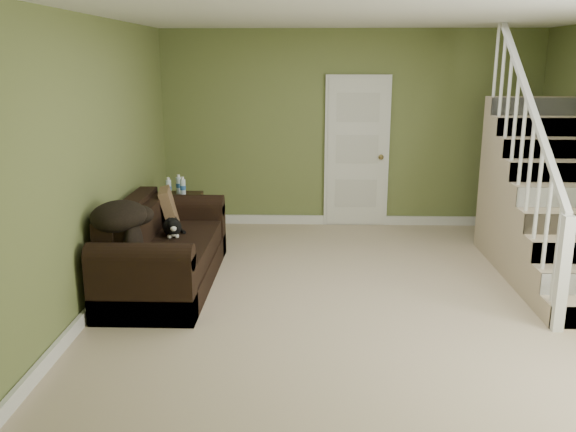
# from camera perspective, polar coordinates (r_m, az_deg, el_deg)

# --- Properties ---
(floor) EXTENTS (5.00, 5.50, 0.01)m
(floor) POSITION_cam_1_polar(r_m,az_deg,el_deg) (5.89, 7.23, -7.77)
(floor) COLOR tan
(floor) RESTS_ON ground
(ceiling) EXTENTS (5.00, 5.50, 0.01)m
(ceiling) POSITION_cam_1_polar(r_m,az_deg,el_deg) (5.46, 8.14, 18.35)
(ceiling) COLOR white
(ceiling) RESTS_ON wall_back
(wall_back) EXTENTS (5.00, 0.04, 2.60)m
(wall_back) POSITION_cam_1_polar(r_m,az_deg,el_deg) (8.24, 5.79, 8.04)
(wall_back) COLOR olive
(wall_back) RESTS_ON floor
(wall_front) EXTENTS (5.00, 0.04, 2.60)m
(wall_front) POSITION_cam_1_polar(r_m,az_deg,el_deg) (2.88, 12.99, -4.54)
(wall_front) COLOR olive
(wall_front) RESTS_ON floor
(wall_left) EXTENTS (0.04, 5.50, 2.60)m
(wall_left) POSITION_cam_1_polar(r_m,az_deg,el_deg) (5.83, -17.67, 4.74)
(wall_left) COLOR olive
(wall_left) RESTS_ON floor
(baseboard_back) EXTENTS (5.00, 0.04, 0.12)m
(baseboard_back) POSITION_cam_1_polar(r_m,az_deg,el_deg) (8.44, 5.59, -0.38)
(baseboard_back) COLOR white
(baseboard_back) RESTS_ON floor
(baseboard_left) EXTENTS (0.04, 5.50, 0.12)m
(baseboard_left) POSITION_cam_1_polar(r_m,az_deg,el_deg) (6.14, -16.51, -6.72)
(baseboard_left) COLOR white
(baseboard_left) RESTS_ON floor
(door) EXTENTS (0.86, 0.12, 2.02)m
(door) POSITION_cam_1_polar(r_m,az_deg,el_deg) (8.25, 6.46, 5.96)
(door) COLOR white
(door) RESTS_ON floor
(staircase) EXTENTS (1.00, 2.51, 2.82)m
(staircase) POSITION_cam_1_polar(r_m,az_deg,el_deg) (7.06, 23.01, 0.41)
(staircase) COLOR tan
(staircase) RESTS_ON floor
(sofa) EXTENTS (0.91, 2.12, 0.84)m
(sofa) POSITION_cam_1_polar(r_m,az_deg,el_deg) (6.27, -11.70, -3.47)
(sofa) COLOR black
(sofa) RESTS_ON floor
(side_table) EXTENTS (0.54, 0.54, 0.87)m
(side_table) POSITION_cam_1_polar(r_m,az_deg,el_deg) (7.43, -10.21, -0.46)
(side_table) COLOR black
(side_table) RESTS_ON floor
(cat) EXTENTS (0.31, 0.50, 0.25)m
(cat) POSITION_cam_1_polar(r_m,az_deg,el_deg) (6.35, -10.84, -1.03)
(cat) COLOR black
(cat) RESTS_ON sofa
(banana) EXTENTS (0.15, 0.15, 0.05)m
(banana) POSITION_cam_1_polar(r_m,az_deg,el_deg) (5.86, -11.29, -3.10)
(banana) COLOR yellow
(banana) RESTS_ON sofa
(throw_pillow) EXTENTS (0.28, 0.46, 0.44)m
(throw_pillow) POSITION_cam_1_polar(r_m,az_deg,el_deg) (6.79, -11.05, 0.74)
(throw_pillow) COLOR #45301B
(throw_pillow) RESTS_ON sofa
(throw_blanket) EXTENTS (0.62, 0.73, 0.26)m
(throw_blanket) POSITION_cam_1_polar(r_m,az_deg,el_deg) (5.61, -15.55, -0.00)
(throw_blanket) COLOR black
(throw_blanket) RESTS_ON sofa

